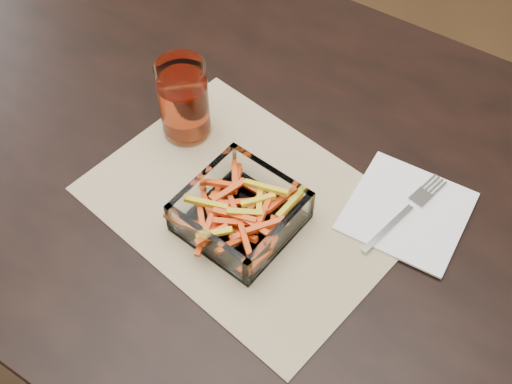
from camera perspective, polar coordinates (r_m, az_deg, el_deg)
dining_table at (r=1.11m, az=-3.34°, el=1.32°), size 1.60×0.90×0.75m
placemat at (r=0.97m, az=-0.90°, el=-1.16°), size 0.50×0.40×0.00m
glass_bowl at (r=0.92m, az=-1.39°, el=-1.95°), size 0.17×0.17×0.06m
tumbler at (r=1.02m, az=-6.42°, el=7.92°), size 0.08×0.08×0.14m
napkin at (r=0.98m, az=13.30°, el=-1.66°), size 0.18×0.18×0.00m
fork at (r=0.98m, az=13.25°, el=-1.62°), size 0.06×0.19×0.00m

